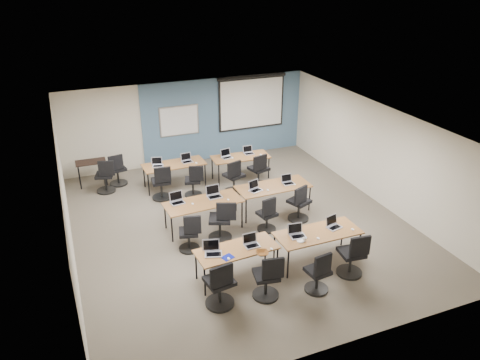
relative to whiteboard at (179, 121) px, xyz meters
name	(u,v)px	position (x,y,z in m)	size (l,w,h in m)	color
floor	(240,224)	(0.30, -4.43, -1.45)	(8.00, 9.00, 0.02)	#6B6354
ceiling	(240,122)	(0.30, -4.43, 1.25)	(8.00, 9.00, 0.02)	white
wall_back	(188,122)	(0.30, 0.07, -0.10)	(8.00, 0.04, 2.70)	beige
wall_front	(343,283)	(0.30, -8.93, -0.10)	(8.00, 0.04, 2.70)	beige
wall_left	(65,204)	(-3.70, -4.43, -0.10)	(0.04, 9.00, 2.70)	beige
wall_right	(376,153)	(4.30, -4.43, -0.10)	(0.04, 9.00, 2.70)	beige
blue_accent_panel	(224,118)	(1.55, 0.04, -0.10)	(5.50, 0.04, 2.70)	#3D5977
whiteboard	(179,121)	(0.00, 0.00, 0.00)	(1.28, 0.03, 0.98)	#AEAEAE
projector_screen	(252,100)	(2.50, -0.02, 0.44)	(2.40, 0.10, 1.82)	black
training_table_front_left	(237,251)	(-0.59, -6.49, -0.77)	(1.70, 0.71, 0.73)	olive
training_table_front_right	(318,234)	(1.28, -6.55, -0.76)	(1.88, 0.78, 0.73)	#966126
training_table_mid_left	(203,203)	(-0.60, -4.27, -0.76)	(1.90, 0.79, 0.73)	#A96E2A
training_table_mid_right	(273,187)	(1.38, -4.10, -0.76)	(1.94, 0.81, 0.73)	#A96F2B
training_table_back_left	(174,165)	(-0.66, -1.69, -0.77)	(1.79, 0.75, 0.73)	olive
training_table_back_right	(241,158)	(1.35, -1.89, -0.77)	(1.73, 0.72, 0.73)	brown
laptop_0	(212,251)	(-1.10, -6.46, -0.66)	(0.35, 0.30, 0.26)	silver
mouse_0	(229,259)	(-0.87, -6.77, -0.71)	(0.06, 0.09, 0.03)	white
task_chair_0	(220,287)	(-1.20, -7.18, -1.01)	(0.57, 0.57, 1.05)	black
laptop_1	(251,243)	(-0.26, -6.47, -0.66)	(0.31, 0.26, 0.24)	#A5A5A9
mouse_1	(272,249)	(0.06, -6.77, -0.71)	(0.06, 0.09, 0.03)	white
task_chair_1	(268,280)	(-0.26, -7.30, -1.03)	(0.53, 0.53, 1.01)	black
laptop_2	(297,233)	(0.79, -6.50, -0.66)	(0.33, 0.28, 0.25)	#AFAFAF
mouse_2	(318,238)	(1.15, -6.78, -0.71)	(0.06, 0.10, 0.03)	white
task_chair_2	(319,275)	(0.75, -7.51, -1.05)	(0.48, 0.48, 0.97)	black
laptop_3	(333,224)	(1.71, -6.47, -0.66)	(0.32, 0.27, 0.24)	#B3B3B9
mouse_3	(353,229)	(2.04, -6.74, -0.71)	(0.06, 0.09, 0.03)	white
task_chair_3	(353,258)	(1.71, -7.28, -1.02)	(0.55, 0.55, 1.03)	black
laptop_4	(177,200)	(-1.19, -4.06, -0.66)	(0.33, 0.28, 0.25)	#A8A8A9
mouse_4	(193,204)	(-0.87, -4.29, -0.71)	(0.06, 0.09, 0.03)	white
task_chair_4	(190,236)	(-1.20, -5.13, -1.05)	(0.48, 0.48, 0.97)	black
laptop_5	(214,194)	(-0.25, -4.09, -0.65)	(0.36, 0.30, 0.27)	silver
mouse_5	(228,200)	(0.01, -4.40, -0.71)	(0.05, 0.09, 0.03)	white
task_chair_5	(221,223)	(-0.37, -4.93, -1.02)	(0.60, 0.57, 1.04)	black
laptop_6	(255,188)	(0.84, -4.15, -0.66)	(0.32, 0.27, 0.24)	silver
mouse_6	(268,190)	(1.14, -4.29, -0.71)	(0.06, 0.10, 0.03)	white
task_chair_6	(267,217)	(0.81, -4.99, -1.06)	(0.47, 0.47, 0.95)	black
laptop_7	(288,181)	(1.80, -4.09, -0.66)	(0.30, 0.26, 0.23)	#A5A6AA
mouse_7	(295,184)	(1.93, -4.25, -0.71)	(0.06, 0.09, 0.03)	white
task_chair_7	(299,206)	(1.78, -4.81, -1.03)	(0.57, 0.54, 1.02)	black
laptop_8	(157,164)	(-1.13, -1.65, -0.66)	(0.31, 0.26, 0.24)	#B8B8B8
mouse_8	(167,169)	(-0.95, -1.98, -0.71)	(0.06, 0.10, 0.03)	white
task_chair_8	(162,185)	(-1.19, -2.33, -1.02)	(0.55, 0.55, 1.03)	black
laptop_9	(187,160)	(-0.26, -1.66, -0.66)	(0.32, 0.27, 0.24)	#AEAEAF
mouse_9	(196,163)	(-0.04, -1.89, -0.71)	(0.07, 0.10, 0.04)	white
task_chair_9	(194,183)	(-0.31, -2.50, -1.05)	(0.50, 0.49, 0.98)	black
laptop_10	(226,155)	(0.93, -1.79, -0.66)	(0.32, 0.27, 0.25)	#B8B8BB
mouse_10	(232,158)	(1.06, -1.93, -0.71)	(0.07, 0.11, 0.04)	white
task_chair_10	(234,179)	(0.81, -2.73, -1.02)	(0.58, 0.56, 1.04)	black
laptop_11	(249,152)	(1.67, -1.75, -0.66)	(0.30, 0.25, 0.23)	silver
mouse_11	(261,155)	(1.97, -2.00, -0.71)	(0.06, 0.10, 0.03)	white
task_chair_11	(259,173)	(1.65, -2.57, -1.02)	(0.57, 0.57, 1.04)	black
blue_mousepad	(228,257)	(-0.87, -6.71, -0.72)	(0.23, 0.19, 0.01)	#09138B
snack_bowl	(262,253)	(-0.19, -6.87, -0.68)	(0.29, 0.29, 0.07)	brown
snack_plate	(301,241)	(0.77, -6.71, -0.71)	(0.18, 0.18, 0.01)	white
coffee_cup	(305,240)	(0.83, -6.77, -0.67)	(0.08, 0.08, 0.07)	silver
utility_table	(91,165)	(-2.89, -0.65, -0.80)	(0.86, 0.48, 0.75)	black
spare_chair_a	(117,172)	(-2.19, -0.95, -1.04)	(0.52, 0.52, 1.00)	black
spare_chair_b	(106,179)	(-2.58, -1.30, -1.03)	(0.55, 0.54, 1.02)	black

